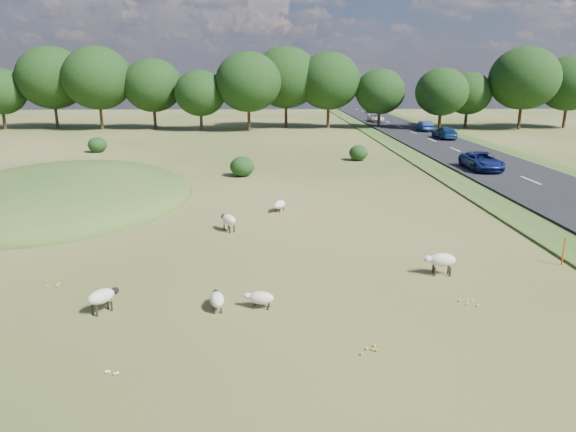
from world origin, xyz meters
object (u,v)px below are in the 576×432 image
object	(u,v)px
sheep_0	(229,220)
car_1	(374,109)
sheep_1	(102,296)
car_4	(482,161)
sheep_3	(441,260)
car_2	(376,118)
car_3	(424,126)
sheep_5	(217,299)
marker_post	(564,251)
sheep_4	(279,204)
car_0	(445,133)
sheep_2	(260,298)

from	to	relation	value
sheep_0	car_1	bearing A→B (deg)	-49.65
sheep_1	car_4	distance (m)	33.42
sheep_3	car_2	world-z (taller)	car_2
car_4	car_3	bearing A→B (deg)	82.65
car_4	sheep_5	bearing A→B (deg)	-127.23
marker_post	sheep_0	size ratio (longest dim) A/B	1.00
sheep_1	car_2	size ratio (longest dim) A/B	0.24
sheep_4	sheep_5	distance (m)	13.01
sheep_5	car_2	bearing A→B (deg)	-25.76
sheep_1	sheep_4	distance (m)	14.23
sheep_4	car_4	size ratio (longest dim) A/B	0.24
marker_post	car_1	distance (m)	86.90
sheep_5	car_1	distance (m)	93.04
sheep_0	car_3	distance (m)	50.57
sheep_3	car_0	distance (m)	44.88
sheep_2	sheep_3	world-z (taller)	sheep_3
car_1	car_2	xyz separation A→B (m)	(-3.80, -21.67, -0.13)
sheep_2	car_1	xyz separation A→B (m)	(21.07, 90.18, 0.63)
sheep_0	car_2	world-z (taller)	car_2
car_2	car_4	distance (m)	43.96
sheep_2	car_3	xyz separation A→B (m)	(21.07, 54.03, 0.56)
marker_post	sheep_3	xyz separation A→B (m)	(-5.40, -0.94, 0.03)
sheep_0	sheep_5	world-z (taller)	sheep_0
car_3	car_0	bearing A→B (deg)	90.00
sheep_1	car_0	distance (m)	52.62
car_0	sheep_1	bearing A→B (deg)	60.03
sheep_1	car_1	size ratio (longest dim) A/B	0.21
marker_post	car_0	world-z (taller)	car_0
sheep_0	car_4	world-z (taller)	car_4
sheep_1	sheep_4	world-z (taller)	sheep_1
sheep_3	car_3	world-z (taller)	car_3
sheep_2	sheep_1	bearing A→B (deg)	13.21
marker_post	sheep_0	bearing A→B (deg)	159.89
sheep_5	car_4	xyz separation A→B (m)	(18.72, 24.64, 0.55)
sheep_2	car_1	size ratio (longest dim) A/B	0.21
marker_post	car_0	xyz separation A→B (m)	(8.63, 41.69, 0.36)
marker_post	car_2	xyz separation A→B (m)	(4.83, 64.79, 0.28)
car_4	car_2	bearing A→B (deg)	90.00
sheep_2	car_3	world-z (taller)	car_3
car_3	car_1	bearing A→B (deg)	-90.00
car_3	sheep_1	bearing A→B (deg)	64.13
marker_post	car_4	xyz separation A→B (m)	(4.83, 20.83, 0.34)
sheep_0	sheep_2	xyz separation A→B (m)	(1.80, -8.93, -0.23)
marker_post	car_1	world-z (taller)	car_1
sheep_2	car_0	world-z (taller)	car_0
marker_post	car_2	distance (m)	64.97
car_0	car_2	size ratio (longest dim) A/B	1.08
car_0	car_1	world-z (taller)	car_1
sheep_5	car_2	xyz separation A→B (m)	(18.72, 68.60, 0.49)
car_4	sheep_2	bearing A→B (deg)	-125.13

